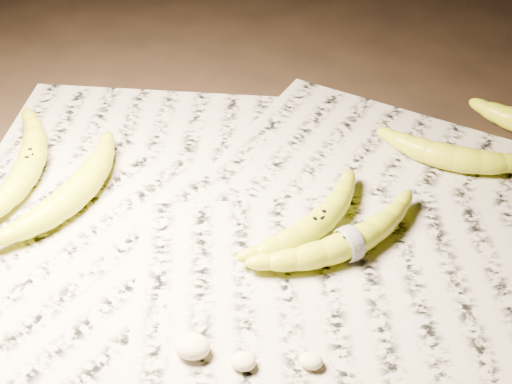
# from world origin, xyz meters

# --- Properties ---
(ground) EXTENTS (3.00, 3.00, 0.00)m
(ground) POSITION_xyz_m (0.00, 0.00, 0.00)
(ground) COLOR black
(ground) RESTS_ON ground
(newspaper_patch) EXTENTS (0.90, 0.70, 0.01)m
(newspaper_patch) POSITION_xyz_m (0.00, -0.01, 0.00)
(newspaper_patch) COLOR #B3AC99
(newspaper_patch) RESTS_ON ground
(banana_left_a) EXTENTS (0.09, 0.22, 0.04)m
(banana_left_a) POSITION_xyz_m (-0.35, 0.07, 0.03)
(banana_left_a) COLOR gold
(banana_left_a) RESTS_ON newspaper_patch
(banana_left_b) EXTENTS (0.12, 0.22, 0.04)m
(banana_left_b) POSITION_xyz_m (-0.26, 0.02, 0.03)
(banana_left_b) COLOR gold
(banana_left_b) RESTS_ON newspaper_patch
(banana_center) EXTENTS (0.15, 0.19, 0.03)m
(banana_center) POSITION_xyz_m (0.05, 0.01, 0.03)
(banana_center) COLOR gold
(banana_center) RESTS_ON newspaper_patch
(banana_taped) EXTENTS (0.20, 0.18, 0.04)m
(banana_taped) POSITION_xyz_m (0.09, -0.01, 0.03)
(banana_taped) COLOR gold
(banana_taped) RESTS_ON newspaper_patch
(banana_upper_a) EXTENTS (0.20, 0.09, 0.04)m
(banana_upper_a) POSITION_xyz_m (0.22, 0.18, 0.03)
(banana_upper_a) COLOR gold
(banana_upper_a) RESTS_ON newspaper_patch
(measuring_tape) EXTENTS (0.03, 0.04, 0.04)m
(measuring_tape) POSITION_xyz_m (0.09, -0.01, 0.03)
(measuring_tape) COLOR white
(measuring_tape) RESTS_ON newspaper_patch
(flesh_chunk_a) EXTENTS (0.04, 0.03, 0.02)m
(flesh_chunk_a) POSITION_xyz_m (-0.06, -0.19, 0.02)
(flesh_chunk_a) COLOR #FFF8C5
(flesh_chunk_a) RESTS_ON newspaper_patch
(flesh_chunk_b) EXTENTS (0.03, 0.02, 0.02)m
(flesh_chunk_b) POSITION_xyz_m (-0.01, -0.19, 0.02)
(flesh_chunk_b) COLOR #FFF8C5
(flesh_chunk_b) RESTS_ON newspaper_patch
(flesh_chunk_c) EXTENTS (0.03, 0.02, 0.01)m
(flesh_chunk_c) POSITION_xyz_m (0.06, -0.18, 0.02)
(flesh_chunk_c) COLOR #FFF8C5
(flesh_chunk_c) RESTS_ON newspaper_patch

